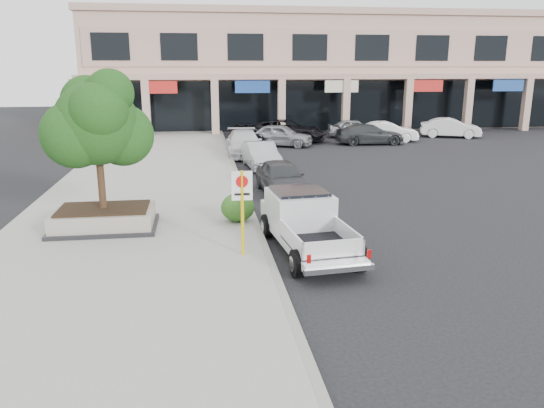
# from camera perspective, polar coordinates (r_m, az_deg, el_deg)

# --- Properties ---
(ground) EXTENTS (120.00, 120.00, 0.00)m
(ground) POSITION_cam_1_polar(r_m,az_deg,el_deg) (14.39, 5.93, -6.16)
(ground) COLOR black
(ground) RESTS_ON ground
(sidewalk) EXTENTS (8.00, 52.00, 0.15)m
(sidewalk) POSITION_cam_1_polar(r_m,az_deg,el_deg) (19.82, -14.01, -0.47)
(sidewalk) COLOR gray
(sidewalk) RESTS_ON ground
(curb) EXTENTS (0.20, 52.00, 0.15)m
(curb) POSITION_cam_1_polar(r_m,az_deg,el_deg) (19.77, -2.57, -0.07)
(curb) COLOR gray
(curb) RESTS_ON ground
(strip_mall) EXTENTS (40.55, 12.43, 9.50)m
(strip_mall) POSITION_cam_1_polar(r_m,az_deg,el_deg) (48.32, 5.78, 14.15)
(strip_mall) COLOR tan
(strip_mall) RESTS_ON ground
(planter) EXTENTS (3.20, 2.20, 0.68)m
(planter) POSITION_cam_1_polar(r_m,az_deg,el_deg) (17.36, -17.59, -1.49)
(planter) COLOR black
(planter) RESTS_ON sidewalk
(planter_tree) EXTENTS (2.90, 2.55, 4.00)m
(planter_tree) POSITION_cam_1_polar(r_m,az_deg,el_deg) (16.94, -17.82, 8.26)
(planter_tree) COLOR #322313
(planter_tree) RESTS_ON planter
(no_parking_sign) EXTENTS (0.55, 0.09, 2.30)m
(no_parking_sign) POSITION_cam_1_polar(r_m,az_deg,el_deg) (13.98, -3.23, 0.30)
(no_parking_sign) COLOR #DDBA0B
(no_parking_sign) RESTS_ON sidewalk
(hedge) EXTENTS (1.10, 0.99, 0.93)m
(hedge) POSITION_cam_1_polar(r_m,az_deg,el_deg) (17.31, -3.70, -0.37)
(hedge) COLOR #174714
(hedge) RESTS_ON sidewalk
(pickup_truck) EXTENTS (2.38, 5.26, 1.61)m
(pickup_truck) POSITION_cam_1_polar(r_m,az_deg,el_deg) (14.80, 3.96, -2.24)
(pickup_truck) COLOR silver
(pickup_truck) RESTS_ON ground
(curb_car_a) EXTENTS (1.94, 4.15, 1.37)m
(curb_car_a) POSITION_cam_1_polar(r_m,az_deg,el_deg) (21.64, 1.05, 2.89)
(curb_car_a) COLOR #323438
(curb_car_a) RESTS_ON ground
(curb_car_b) EXTENTS (1.75, 4.15, 1.33)m
(curb_car_b) POSITION_cam_1_polar(r_m,az_deg,el_deg) (27.13, -1.20, 5.24)
(curb_car_b) COLOR #A3A7AB
(curb_car_b) RESTS_ON ground
(curb_car_c) EXTENTS (2.11, 4.97, 1.43)m
(curb_car_c) POSITION_cam_1_polar(r_m,az_deg,el_deg) (31.21, -3.03, 6.55)
(curb_car_c) COLOR silver
(curb_car_c) RESTS_ON ground
(curb_car_d) EXTENTS (2.36, 4.86, 1.33)m
(curb_car_d) POSITION_cam_1_polar(r_m,az_deg,el_deg) (36.08, -2.75, 7.57)
(curb_car_d) COLOR black
(curb_car_d) RESTS_ON ground
(lot_car_a) EXTENTS (4.53, 3.28, 1.43)m
(lot_car_a) POSITION_cam_1_polar(r_m,az_deg,el_deg) (34.80, 0.91, 7.41)
(lot_car_a) COLOR #929399
(lot_car_a) RESTS_ON ground
(lot_car_b) EXTENTS (4.35, 2.25, 1.37)m
(lot_car_b) POSITION_cam_1_polar(r_m,az_deg,el_deg) (37.94, 12.28, 7.63)
(lot_car_b) COLOR white
(lot_car_b) RESTS_ON ground
(lot_car_c) EXTENTS (4.66, 2.03, 1.33)m
(lot_car_c) POSITION_cam_1_polar(r_m,az_deg,el_deg) (36.33, 10.47, 7.39)
(lot_car_c) COLOR #2E3133
(lot_car_c) RESTS_ON ground
(lot_car_d) EXTENTS (6.01, 4.35, 1.52)m
(lot_car_d) POSITION_cam_1_polar(r_m,az_deg,el_deg) (36.83, 1.56, 7.87)
(lot_car_d) COLOR black
(lot_car_d) RESTS_ON ground
(lot_car_e) EXTENTS (4.11, 2.04, 1.34)m
(lot_car_e) POSITION_cam_1_polar(r_m,az_deg,el_deg) (39.60, 8.86, 8.05)
(lot_car_e) COLOR gray
(lot_car_e) RESTS_ON ground
(lot_car_f) EXTENTS (4.50, 2.88, 1.40)m
(lot_car_f) POSITION_cam_1_polar(r_m,az_deg,el_deg) (41.36, 18.65, 7.78)
(lot_car_f) COLOR silver
(lot_car_f) RESTS_ON ground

